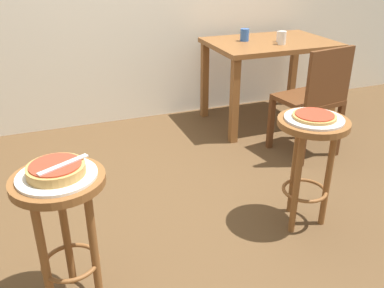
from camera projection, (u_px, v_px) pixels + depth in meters
ground_plane at (196, 208)px, 2.62m from camera, size 6.00×6.00×0.00m
stool_foreground at (63, 212)px, 1.75m from camera, size 0.38×0.38×0.65m
serving_plate_foreground at (57, 176)px, 1.67m from camera, size 0.32×0.32×0.01m
pizza_foreground at (56, 169)px, 1.66m from camera, size 0.23×0.23×0.05m
stool_middle at (310, 148)px, 2.29m from camera, size 0.38×0.38×0.65m
serving_plate_middle at (314, 119)px, 2.22m from camera, size 0.31×0.31×0.01m
pizza_middle at (314, 116)px, 2.21m from camera, size 0.23×0.23×0.02m
dining_table at (269, 54)px, 3.65m from camera, size 1.05×0.73×0.74m
cup_near_edge at (282, 38)px, 3.46m from camera, size 0.07×0.07×0.11m
cup_far_edge at (245, 35)px, 3.58m from camera, size 0.07×0.07×0.10m
condiment_shaker at (279, 37)px, 3.54m from camera, size 0.04×0.04×0.09m
wooden_chair at (314, 97)px, 3.09m from camera, size 0.46×0.46×0.85m
pizza_server_knife at (63, 164)px, 1.64m from camera, size 0.21×0.12×0.01m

